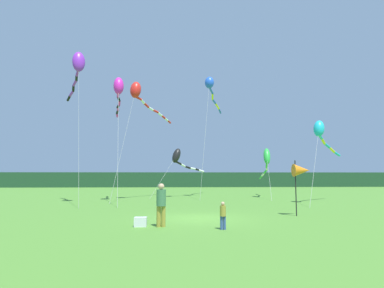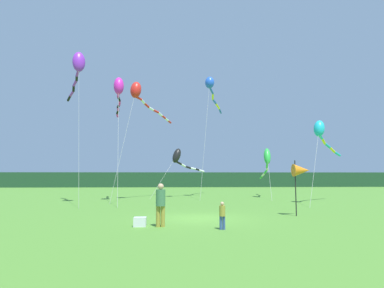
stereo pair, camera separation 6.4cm
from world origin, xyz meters
TOP-DOWN VIEW (x-y plane):
  - ground_plane at (0.00, 0.00)m, footprint 120.00×120.00m
  - distant_treeline at (0.00, 45.00)m, footprint 108.00×2.04m
  - person_adult at (-1.83, -2.72)m, footprint 0.41×0.41m
  - person_child at (0.72, -3.55)m, footprint 0.25×0.25m
  - cooler_box at (-2.72, -2.56)m, footprint 0.53×0.43m
  - banner_flag_pole at (5.72, 0.63)m, footprint 0.90×0.70m
  - kite_green at (8.10, 15.51)m, footprint 1.69×9.59m
  - kite_blue at (2.46, 15.43)m, footprint 3.39×9.59m
  - kite_purple at (-8.77, 8.09)m, footprint 3.24×6.71m
  - kite_red at (-4.46, 12.28)m, footprint 4.64×9.30m
  - kite_cyan at (10.39, 8.05)m, footprint 5.93×6.95m
  - kite_black at (-0.78, 16.31)m, footprint 5.60×5.11m
  - kite_magenta at (-6.00, 10.39)m, footprint 1.80×9.04m

SIDE VIEW (x-z plane):
  - ground_plane at x=0.00m, z-range 0.00..0.00m
  - cooler_box at x=-2.72m, z-range 0.00..0.40m
  - person_child at x=0.72m, z-range 0.07..1.19m
  - person_adult at x=-1.83m, z-range 0.11..1.96m
  - distant_treeline at x=0.00m, z-range 0.00..2.77m
  - banner_flag_pole at x=5.72m, z-range 0.94..3.96m
  - kite_green at x=8.10m, z-range 1.25..6.33m
  - kite_black at x=-0.78m, z-range 1.48..6.56m
  - kite_cyan at x=10.39m, z-range 2.30..8.91m
  - kite_magenta at x=-6.00m, z-range 4.23..14.80m
  - kite_red at x=-4.46m, z-range 4.26..14.93m
  - kite_purple at x=-8.77m, z-range 4.80..16.55m
  - kite_blue at x=2.46m, z-range 5.12..17.26m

